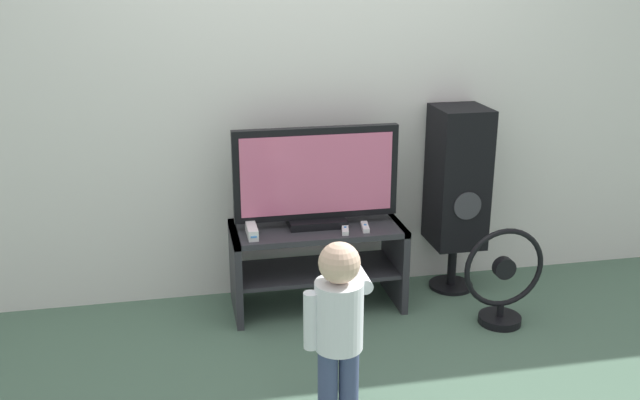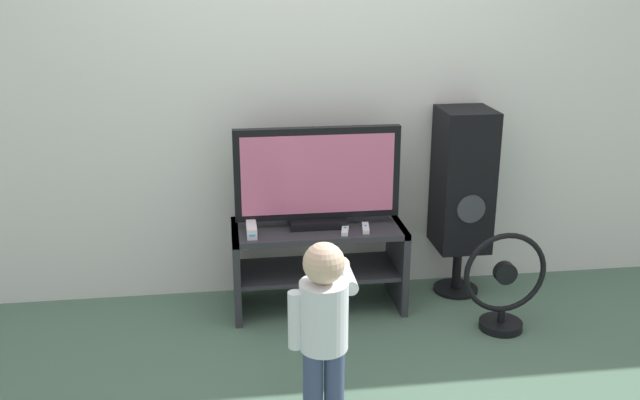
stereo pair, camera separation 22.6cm
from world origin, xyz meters
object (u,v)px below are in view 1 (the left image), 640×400
Objects in this scene: television at (316,178)px; speaker_tower at (457,180)px; game_console at (252,231)px; floor_fan at (503,281)px; remote_primary at (365,227)px; remote_secondary at (345,229)px; child at (339,315)px.

speaker_tower is (0.81, 0.06, -0.07)m from television.
floor_fan reaches higher than game_console.
game_console is 0.36× the size of floor_fan.
remote_secondary is (-0.11, -0.01, 0.00)m from remote_primary.
game_console is 1.41× the size of remote_primary.
television is 1.13× the size of child.
remote_secondary is at bearing -172.64° from remote_primary.
remote_primary is 0.11m from remote_secondary.
speaker_tower is (0.57, 0.17, 0.17)m from remote_primary.
speaker_tower is at bearing 15.46° from remote_secondary.
child reaches higher than game_console.
speaker_tower is at bearing 16.96° from remote_primary.
game_console is at bearing -165.36° from television.
game_console is at bearing 177.82° from remote_primary.
game_console is 1.18m from speaker_tower.
speaker_tower reaches higher than floor_fan.
speaker_tower is 2.01× the size of floor_fan.
television is 0.82× the size of speaker_tower.
floor_fan is (0.09, -0.46, -0.41)m from speaker_tower.
television reaches higher than game_console.
television is at bearing 154.22° from remote_primary.
speaker_tower is (0.92, 1.06, 0.20)m from child.
child is 1.42m from speaker_tower.
game_console is at bearing -172.57° from speaker_tower.
floor_fan is (1.00, 0.60, -0.22)m from child.
speaker_tower reaches higher than child.
remote_secondary is 0.26× the size of floor_fan.
child is 0.73× the size of speaker_tower.
remote_secondary is (0.13, -0.13, -0.25)m from television.
game_console is 0.25× the size of child.
floor_fan is (1.25, -0.31, -0.26)m from game_console.
television is at bearing -175.82° from speaker_tower.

